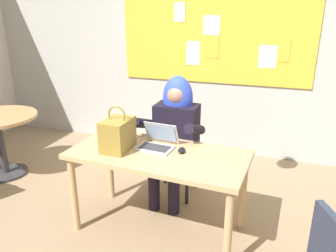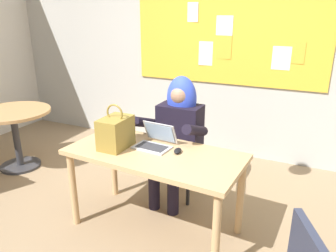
# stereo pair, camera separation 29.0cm
# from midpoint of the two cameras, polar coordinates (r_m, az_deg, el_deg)

# --- Properties ---
(ground_plane) EXTENTS (24.00, 24.00, 0.00)m
(ground_plane) POSITION_cam_midpoint_polar(r_m,az_deg,el_deg) (2.96, -4.35, -18.54)
(ground_plane) COLOR #937A5B
(wall_back_bulletin) EXTENTS (6.66, 2.08, 2.73)m
(wall_back_bulletin) POSITION_cam_midpoint_polar(r_m,az_deg,el_deg) (4.25, 6.10, 13.32)
(wall_back_bulletin) COLOR #B2B2AD
(wall_back_bulletin) RESTS_ON ground
(desk_main) EXTENTS (1.48, 0.78, 0.73)m
(desk_main) POSITION_cam_midpoint_polar(r_m,az_deg,el_deg) (2.70, -4.79, -6.49)
(desk_main) COLOR tan
(desk_main) RESTS_ON ground
(chair_at_desk) EXTENTS (0.42, 0.42, 0.89)m
(chair_at_desk) POSITION_cam_midpoint_polar(r_m,az_deg,el_deg) (3.38, -0.66, -3.65)
(chair_at_desk) COLOR #4C1E19
(chair_at_desk) RESTS_ON ground
(person_costumed) EXTENTS (0.59, 0.60, 1.24)m
(person_costumed) POSITION_cam_midpoint_polar(r_m,az_deg,el_deg) (3.18, -1.46, -0.66)
(person_costumed) COLOR black
(person_costumed) RESTS_ON ground
(laptop) EXTENTS (0.32, 0.30, 0.19)m
(laptop) POSITION_cam_midpoint_polar(r_m,az_deg,el_deg) (2.76, -4.89, -2.85)
(laptop) COLOR #B7B7BC
(laptop) RESTS_ON desk_main
(computer_mouse) EXTENTS (0.08, 0.11, 0.03)m
(computer_mouse) POSITION_cam_midpoint_polar(r_m,az_deg,el_deg) (2.65, -0.73, -4.33)
(computer_mouse) COLOR black
(computer_mouse) RESTS_ON desk_main
(handbag) EXTENTS (0.20, 0.30, 0.38)m
(handbag) POSITION_cam_midpoint_polar(r_m,az_deg,el_deg) (2.72, -11.82, -1.46)
(handbag) COLOR olive
(handbag) RESTS_ON desk_main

